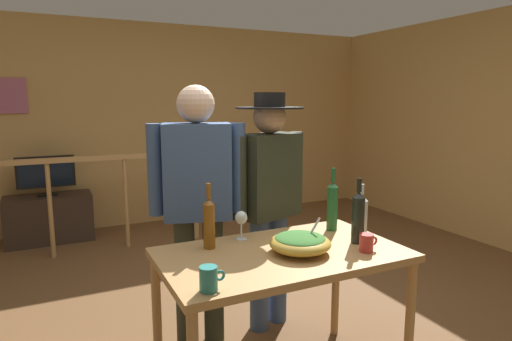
# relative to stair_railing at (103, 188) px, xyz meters

# --- Properties ---
(ground_plane) EXTENTS (8.02, 8.02, 0.00)m
(ground_plane) POSITION_rel_stair_railing_xyz_m (0.81, -2.16, -0.67)
(ground_plane) COLOR brown
(back_wall) EXTENTS (6.08, 0.10, 2.51)m
(back_wall) POSITION_rel_stair_railing_xyz_m (0.81, 0.92, 0.58)
(back_wall) COLOR tan
(back_wall) RESTS_ON ground_plane
(side_wall_right) EXTENTS (0.10, 4.63, 2.51)m
(side_wall_right) POSITION_rel_stair_railing_xyz_m (3.85, -1.23, 0.58)
(side_wall_right) COLOR tan
(side_wall_right) RESTS_ON ground_plane
(stair_railing) EXTENTS (3.02, 0.10, 1.06)m
(stair_railing) POSITION_rel_stair_railing_xyz_m (0.00, 0.00, 0.00)
(stair_railing) COLOR #B2844C
(stair_railing) RESTS_ON ground_plane
(tv_console) EXTENTS (0.90, 0.40, 0.52)m
(tv_console) POSITION_rel_stair_railing_xyz_m (-0.53, 0.57, -0.41)
(tv_console) COLOR #38281E
(tv_console) RESTS_ON ground_plane
(flat_screen_tv) EXTENTS (0.59, 0.12, 0.44)m
(flat_screen_tv) POSITION_rel_stair_railing_xyz_m (-0.53, 0.54, 0.11)
(flat_screen_tv) COLOR black
(flat_screen_tv) RESTS_ON tv_console
(serving_table) EXTENTS (1.28, 0.74, 0.79)m
(serving_table) POSITION_rel_stair_railing_xyz_m (0.59, -2.75, 0.03)
(serving_table) COLOR #B2844C
(serving_table) RESTS_ON ground_plane
(salad_bowl) EXTENTS (0.32, 0.32, 0.18)m
(salad_bowl) POSITION_rel_stair_railing_xyz_m (0.66, -2.80, 0.17)
(salad_bowl) COLOR gold
(salad_bowl) RESTS_ON serving_table
(wine_glass) EXTENTS (0.07, 0.07, 0.17)m
(wine_glass) POSITION_rel_stair_railing_xyz_m (0.47, -2.47, 0.23)
(wine_glass) COLOR silver
(wine_glass) RESTS_ON serving_table
(wine_bottle_amber) EXTENTS (0.06, 0.06, 0.36)m
(wine_bottle_amber) POSITION_rel_stair_railing_xyz_m (0.26, -2.53, 0.26)
(wine_bottle_amber) COLOR brown
(wine_bottle_amber) RESTS_ON serving_table
(wine_bottle_clear) EXTENTS (0.08, 0.08, 0.31)m
(wine_bottle_clear) POSITION_rel_stair_railing_xyz_m (1.11, -2.73, 0.25)
(wine_bottle_clear) COLOR silver
(wine_bottle_clear) RESTS_ON serving_table
(wine_bottle_green) EXTENTS (0.06, 0.06, 0.38)m
(wine_bottle_green) POSITION_rel_stair_railing_xyz_m (1.05, -2.55, 0.27)
(wine_bottle_green) COLOR #1E5628
(wine_bottle_green) RESTS_ON serving_table
(wine_bottle_dark) EXTENTS (0.07, 0.07, 0.37)m
(wine_bottle_dark) POSITION_rel_stair_railing_xyz_m (1.03, -2.81, 0.27)
(wine_bottle_dark) COLOR black
(wine_bottle_dark) RESTS_ON serving_table
(mug_teal) EXTENTS (0.11, 0.08, 0.11)m
(mug_teal) POSITION_rel_stair_railing_xyz_m (0.08, -3.03, 0.17)
(mug_teal) COLOR teal
(mug_teal) RESTS_ON serving_table
(mug_red) EXTENTS (0.11, 0.07, 0.10)m
(mug_red) POSITION_rel_stair_railing_xyz_m (0.98, -2.94, 0.16)
(mug_red) COLOR #B7332D
(mug_red) RESTS_ON serving_table
(person_standing_left) EXTENTS (0.58, 0.33, 1.67)m
(person_standing_left) POSITION_rel_stair_railing_xyz_m (0.33, -2.11, 0.32)
(person_standing_left) COLOR #2D3323
(person_standing_left) RESTS_ON ground_plane
(person_standing_right) EXTENTS (0.59, 0.45, 1.62)m
(person_standing_right) POSITION_rel_stair_railing_xyz_m (0.84, -2.11, 0.30)
(person_standing_right) COLOR #3D5684
(person_standing_right) RESTS_ON ground_plane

